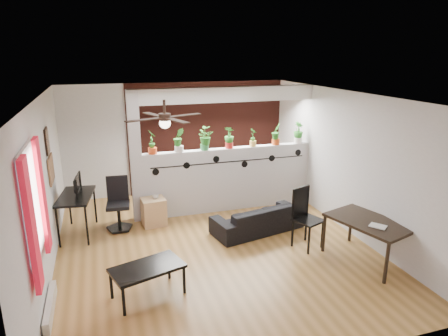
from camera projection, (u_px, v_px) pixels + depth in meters
room_shell at (212, 174)px, 6.67m from camera, size 6.30×7.10×2.90m
partition_wall at (229, 179)px, 8.45m from camera, size 3.60×0.18×1.35m
ceiling_header at (229, 94)px, 7.95m from camera, size 3.60×0.18×0.30m
pier_column at (136, 157)px, 7.72m from camera, size 0.22×0.20×2.60m
brick_panel at (210, 136)px, 9.62m from camera, size 3.90×0.05×2.60m
vine_decal at (231, 162)px, 8.25m from camera, size 3.31×0.01×0.30m
window_assembly at (34, 205)px, 4.78m from camera, size 0.09×1.30×1.55m
baseboard_heater at (50, 307)px, 5.18m from camera, size 0.08×1.00×0.18m
corkboard at (51, 169)px, 6.78m from camera, size 0.03×0.60×0.45m
framed_art at (47, 141)px, 6.59m from camera, size 0.03×0.34×0.44m
ceiling_fan at (165, 119)px, 5.88m from camera, size 1.19×1.19×0.43m
potted_plant_0 at (152, 141)px, 7.73m from camera, size 0.23×0.28×0.47m
potted_plant_1 at (179, 139)px, 7.89m from camera, size 0.26×0.21×0.48m
potted_plant_2 at (204, 138)px, 8.04m from camera, size 0.29×0.31×0.46m
potted_plant_3 at (229, 137)px, 8.19m from camera, size 0.30×0.29×0.45m
potted_plant_4 at (253, 137)px, 8.36m from camera, size 0.20×0.23×0.39m
potted_plant_5 at (276, 133)px, 8.50m from camera, size 0.31×0.30×0.47m
potted_plant_6 at (298, 132)px, 8.65m from camera, size 0.30×0.27×0.46m
sofa at (258, 218)px, 7.53m from camera, size 1.76×0.98×0.49m
cube_shelf at (154, 212)px, 7.77m from camera, size 0.47×0.43×0.54m
cup at (156, 196)px, 7.70m from camera, size 0.14×0.14×0.09m
computer_desk at (76, 199)px, 7.25m from camera, size 0.71×1.14×0.77m
monitor at (75, 188)px, 7.34m from camera, size 0.33×0.08×0.18m
office_chair at (118, 207)px, 7.56m from camera, size 0.52×0.52×1.00m
dining_table at (369, 225)px, 6.35m from camera, size 1.10×1.44×0.69m
book at (376, 228)px, 6.03m from camera, size 0.29×0.30×0.02m
folding_chair at (304, 212)px, 6.85m from camera, size 0.55×0.55×1.05m
coffee_table at (147, 270)px, 5.46m from camera, size 1.08×0.80×0.45m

